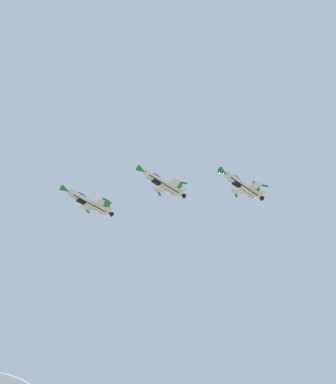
% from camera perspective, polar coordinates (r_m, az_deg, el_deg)
% --- Properties ---
extents(fighter_jet_lead, '(12.51, 12.51, 4.59)m').
position_cam_1_polar(fighter_jet_lead, '(135.04, -8.63, -1.03)').
color(fighter_jet_lead, silver).
extents(fighter_jet_left_wing, '(12.55, 12.55, 4.41)m').
position_cam_1_polar(fighter_jet_left_wing, '(132.62, -0.62, 1.02)').
color(fighter_jet_left_wing, silver).
extents(fighter_jet_right_wing, '(12.51, 12.51, 4.59)m').
position_cam_1_polar(fighter_jet_right_wing, '(131.74, 7.99, 0.79)').
color(fighter_jet_right_wing, silver).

